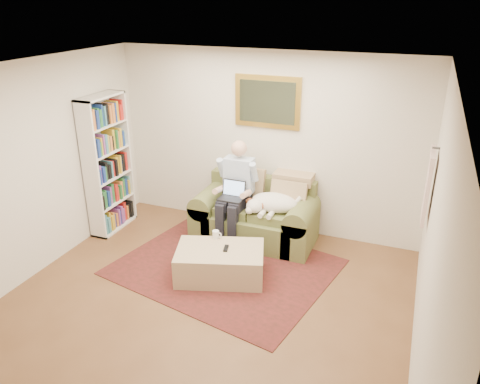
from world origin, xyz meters
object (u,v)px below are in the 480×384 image
Objects in this scene: sofa at (255,220)px; bookshelf at (108,165)px; seated_man at (234,194)px; laptop at (232,194)px; sleeping_dog at (274,203)px; coffee_mug at (216,234)px; ottoman at (220,263)px.

bookshelf reaches higher than sofa.
sofa is 2.27m from bookshelf.
seated_man is 0.72× the size of bookshelf.
laptop is 0.59m from sleeping_dog.
bookshelf reaches higher than seated_man.
seated_man is at bearing 90.00° from laptop.
seated_man is at bearing -148.55° from sofa.
sleeping_dog is at bearing 8.19° from bookshelf.
sofa is 17.05× the size of coffee_mug.
coffee_mug is at bearing -125.29° from sleeping_dog.
bookshelf reaches higher than laptop.
sleeping_dog is at bearing 69.96° from ottoman.
seated_man is 1.10m from ottoman.
laptop reaches higher than sleeping_dog.
sleeping_dog is (0.56, 0.14, -0.10)m from laptop.
ottoman is 2.30m from bookshelf.
laptop is 0.47× the size of sleeping_dog.
coffee_mug is 2.01m from bookshelf.
seated_man is 2.04× the size of sleeping_dog.
laptop is (-0.00, -0.07, 0.03)m from seated_man.
seated_man is at bearing 101.48° from ottoman.
sofa is at bearing 31.45° from seated_man.
laptop is at bearing 6.51° from bookshelf.
sofa is at bearing 11.61° from bookshelf.
sofa is 0.89m from coffee_mug.
bookshelf is (-2.05, 0.67, 0.81)m from ottoman.
ottoman is (-0.37, -1.01, -0.46)m from sleeping_dog.
bookshelf is at bearing 167.71° from coffee_mug.
ottoman is at bearing -17.97° from bookshelf.
sleeping_dog is (0.31, -0.09, 0.36)m from sofa.
coffee_mug is 0.05× the size of bookshelf.
ottoman is at bearing -56.72° from coffee_mug.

